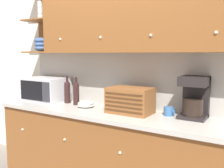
{
  "coord_description": "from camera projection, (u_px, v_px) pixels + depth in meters",
  "views": [
    {
      "loc": [
        1.4,
        -2.46,
        1.51
      ],
      "look_at": [
        0.0,
        -0.21,
        1.2
      ],
      "focal_mm": 40.0,
      "sensor_mm": 36.0,
      "label": 1
    }
  ],
  "objects": [
    {
      "name": "wall_back",
      "position": [
        123.0,
        73.0,
        2.86
      ],
      "size": [
        5.04,
        0.06,
        2.6
      ],
      "color": "silver",
      "rests_on": "ground_plane"
    },
    {
      "name": "counter_unit",
      "position": [
        108.0,
        152.0,
        2.68
      ],
      "size": [
        2.66,
        0.63,
        0.92
      ],
      "color": "brown",
      "rests_on": "ground_plane"
    },
    {
      "name": "backsplash_panel",
      "position": [
        121.0,
        80.0,
        2.84
      ],
      "size": [
        2.64,
        0.01,
        0.61
      ],
      "color": "#B7B2A8",
      "rests_on": "counter_unit"
    },
    {
      "name": "upper_cabinets",
      "position": [
        128.0,
        10.0,
        2.54
      ],
      "size": [
        2.64,
        0.34,
        0.86
      ],
      "color": "brown",
      "rests_on": "backsplash_panel"
    },
    {
      "name": "microwave",
      "position": [
        46.0,
        89.0,
        3.19
      ],
      "size": [
        0.54,
        0.37,
        0.29
      ],
      "color": "silver",
      "rests_on": "counter_unit"
    },
    {
      "name": "second_wine_bottle",
      "position": [
        67.0,
        91.0,
        3.02
      ],
      "size": [
        0.07,
        0.07,
        0.33
      ],
      "color": "black",
      "rests_on": "counter_unit"
    },
    {
      "name": "wine_bottle",
      "position": [
        76.0,
        92.0,
        2.91
      ],
      "size": [
        0.07,
        0.07,
        0.33
      ],
      "color": "black",
      "rests_on": "counter_unit"
    },
    {
      "name": "bowl_stack_on_counter",
      "position": [
        86.0,
        104.0,
        2.79
      ],
      "size": [
        0.19,
        0.19,
        0.07
      ],
      "color": "silver",
      "rests_on": "counter_unit"
    },
    {
      "name": "storage_canister",
      "position": [
        113.0,
        99.0,
        2.83
      ],
      "size": [
        0.12,
        0.12,
        0.16
      ],
      "color": "#33567A",
      "rests_on": "counter_unit"
    },
    {
      "name": "bread_box",
      "position": [
        130.0,
        100.0,
        2.5
      ],
      "size": [
        0.44,
        0.29,
        0.26
      ],
      "color": "brown",
      "rests_on": "counter_unit"
    },
    {
      "name": "mug",
      "position": [
        169.0,
        111.0,
        2.41
      ],
      "size": [
        0.11,
        0.09,
        0.09
      ],
      "color": "#38669E",
      "rests_on": "counter_unit"
    },
    {
      "name": "coffee_maker",
      "position": [
        194.0,
        97.0,
        2.31
      ],
      "size": [
        0.24,
        0.25,
        0.39
      ],
      "color": "black",
      "rests_on": "counter_unit"
    }
  ]
}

